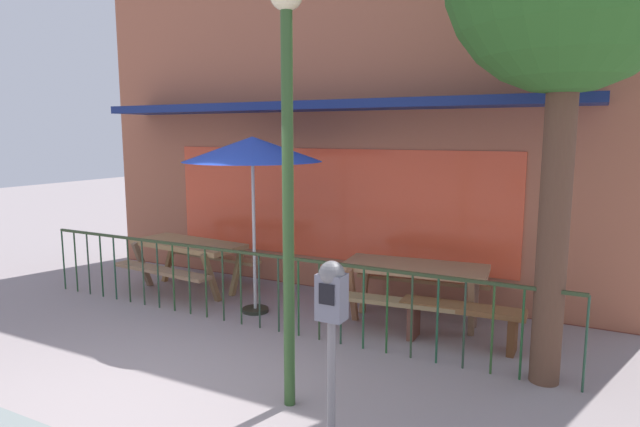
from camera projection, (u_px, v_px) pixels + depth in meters
ground at (135, 399)px, 4.96m from camera, size 40.00×40.00×0.00m
pub_storefront at (336, 100)px, 8.24m from camera, size 8.74×1.33×5.92m
patio_fence_front at (259, 277)px, 6.67m from camera, size 7.36×0.04×0.97m
picnic_table_left at (188, 252)px, 8.28m from camera, size 1.91×1.51×0.79m
picnic_table_right at (415, 277)px, 6.85m from camera, size 1.93×1.54×0.79m
patio_umbrella at (252, 150)px, 7.06m from camera, size 1.85×1.85×2.39m
patio_bench at (462, 316)px, 6.17m from camera, size 1.42×0.40×0.48m
parking_meter_near at (332, 317)px, 3.48m from camera, size 0.18×0.17×1.63m
street_lamp at (287, 133)px, 4.51m from camera, size 0.28×0.28×3.70m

